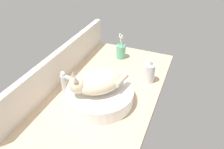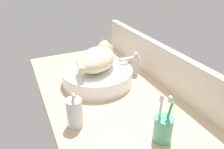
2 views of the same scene
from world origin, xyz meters
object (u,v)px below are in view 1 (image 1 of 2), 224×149
at_px(soap_dispenser, 149,73).
at_px(toothbrush_cup, 121,51).
at_px(cat, 97,82).
at_px(faucet, 66,81).
at_px(sink_basin, 100,95).

distance_m(soap_dispenser, toothbrush_cup, 0.33).
xyz_separation_m(cat, toothbrush_cup, (0.50, 0.05, -0.08)).
distance_m(cat, faucet, 0.22).
bearing_deg(cat, sink_basin, -41.09).
bearing_deg(faucet, cat, -93.76).
bearing_deg(toothbrush_cup, sink_basin, -173.09).
height_order(faucet, soap_dispenser, soap_dispenser).
bearing_deg(sink_basin, soap_dispenser, -35.87).
height_order(sink_basin, toothbrush_cup, toothbrush_cup).
relative_size(soap_dispenser, toothbrush_cup, 0.82).
relative_size(sink_basin, soap_dispenser, 2.40).
bearing_deg(faucet, soap_dispenser, -56.51).
distance_m(sink_basin, cat, 0.10).
xyz_separation_m(sink_basin, soap_dispenser, (0.28, -0.20, 0.02)).
bearing_deg(soap_dispenser, sink_basin, 144.13).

